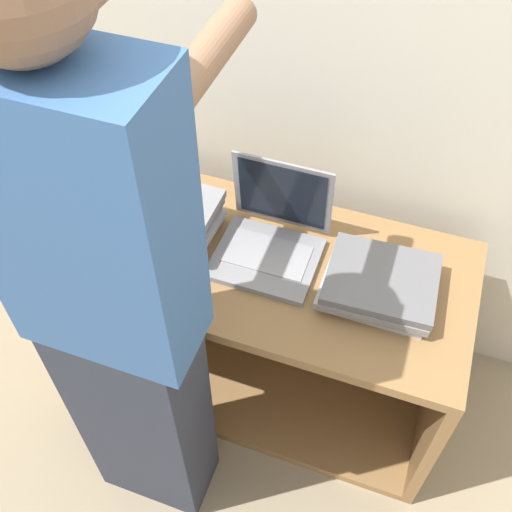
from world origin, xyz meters
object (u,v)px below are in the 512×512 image
object	(u,v)px
laptop_open	(271,237)
laptop_stack_left	(162,220)
person	(116,314)
laptop_stack_right	(379,284)

from	to	relation	value
laptop_open	laptop_stack_left	world-z (taller)	laptop_open
laptop_open	person	size ratio (longest dim) A/B	0.17
laptop_stack_left	person	bearing A→B (deg)	-74.51
laptop_stack_left	laptop_stack_right	world-z (taller)	laptop_stack_left
laptop_stack_left	laptop_stack_right	size ratio (longest dim) A/B	1.02
laptop_stack_left	laptop_stack_right	bearing A→B (deg)	0.07
laptop_open	person	distance (m)	0.58
laptop_open	person	world-z (taller)	person
laptop_stack_left	person	world-z (taller)	person
laptop_open	person	bearing A→B (deg)	-111.92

